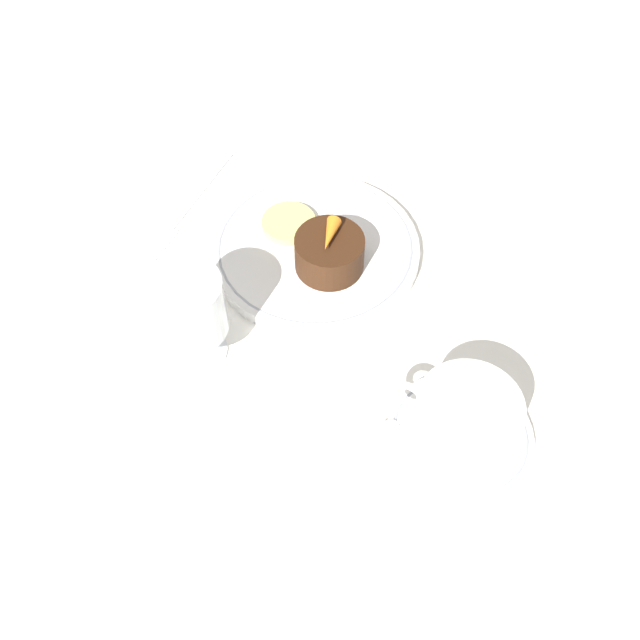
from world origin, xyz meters
name	(u,v)px	position (x,y,z in m)	size (l,w,h in m)	color
ground_plane	(303,279)	(0.00, 0.00, 0.00)	(3.00, 3.00, 0.00)	white
dinner_plate	(315,249)	(0.01, -0.04, 0.01)	(0.23, 0.23, 0.01)	white
saucer	(460,436)	(-0.23, 0.10, 0.01)	(0.14, 0.14, 0.01)	white
coffee_cup	(465,421)	(-0.23, 0.11, 0.04)	(0.12, 0.09, 0.06)	white
spoon	(418,411)	(-0.18, 0.10, 0.01)	(0.07, 0.11, 0.00)	silver
wine_glass	(187,310)	(0.05, 0.14, 0.07)	(0.07, 0.07, 0.11)	silver
fork	(181,215)	(0.17, -0.02, 0.00)	(0.03, 0.19, 0.01)	silver
dessert_cake	(329,253)	(-0.02, -0.02, 0.03)	(0.08, 0.08, 0.04)	#381E0F
carrot_garnish	(330,235)	(-0.02, -0.02, 0.06)	(0.03, 0.04, 0.02)	orange
pineapple_slice	(289,223)	(0.05, -0.05, 0.02)	(0.06, 0.06, 0.01)	#EFE075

